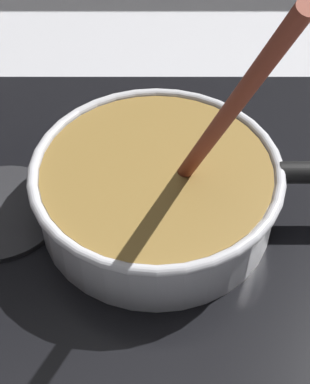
% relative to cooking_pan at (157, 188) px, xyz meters
% --- Properties ---
extents(ground, '(2.40, 1.60, 0.04)m').
position_rel_cooking_pan_xyz_m(ground, '(-0.10, -0.08, -0.07)').
color(ground, '#B7B7BC').
extents(hob_plate, '(0.56, 0.48, 0.01)m').
position_rel_cooking_pan_xyz_m(hob_plate, '(-0.00, 0.00, -0.04)').
color(hob_plate, black).
rests_on(hob_plate, ground).
extents(burner_ring, '(0.20, 0.20, 0.01)m').
position_rel_cooking_pan_xyz_m(burner_ring, '(-0.00, 0.00, -0.03)').
color(burner_ring, '#592D0C').
rests_on(burner_ring, hob_plate).
extents(cooking_pan, '(0.39, 0.25, 0.28)m').
position_rel_cooking_pan_xyz_m(cooking_pan, '(0.00, 0.00, 0.00)').
color(cooking_pan, silver).
rests_on(cooking_pan, hob_plate).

